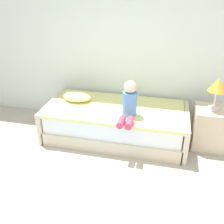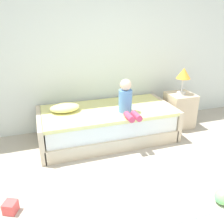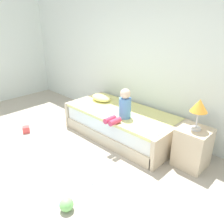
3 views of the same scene
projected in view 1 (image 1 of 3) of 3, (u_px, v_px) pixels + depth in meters
The scene contains 7 objects.
wall_rear at pixel (131, 34), 3.77m from camera, with size 7.20×0.10×2.90m, color silver.
bed at pixel (116, 122), 3.83m from camera, with size 2.11×1.00×0.50m.
nightstand at pixel (209, 128), 3.58m from camera, with size 0.44×0.44×0.60m, color beige.
table_lamp at pixel (218, 86), 3.28m from camera, with size 0.24×0.24×0.45m.
child_figure at pixel (129, 103), 3.37m from camera, with size 0.20×0.51×0.50m.
pillow at pixel (77, 97), 3.89m from camera, with size 0.44×0.30×0.13m, color #F2E58C.
area_rug at pixel (77, 195), 2.86m from camera, with size 1.60×1.10×0.01m, color #7AA8CC.
Camera 1 is at (0.61, -1.24, 2.17)m, focal length 40.28 mm.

